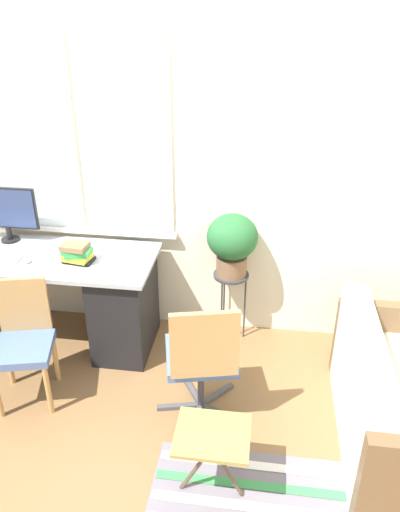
{
  "coord_description": "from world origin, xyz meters",
  "views": [
    {
      "loc": [
        0.8,
        -2.78,
        2.51
      ],
      "look_at": [
        0.39,
        0.17,
        0.95
      ],
      "focal_mm": 35.0,
      "sensor_mm": 36.0,
      "label": 1
    }
  ],
  "objects": [
    {
      "name": "ground_plane",
      "position": [
        0.0,
        0.0,
        0.0
      ],
      "size": [
        14.0,
        14.0,
        0.0
      ],
      "primitive_type": "plane",
      "color": "brown"
    },
    {
      "name": "wall_back_with_window",
      "position": [
        -0.03,
        0.76,
        1.36
      ],
      "size": [
        9.0,
        0.12,
        2.7
      ],
      "color": "beige",
      "rests_on": "ground_plane"
    },
    {
      "name": "desk",
      "position": [
        -0.93,
        0.34,
        0.41
      ],
      "size": [
        1.89,
        0.69,
        0.78
      ],
      "color": "#9EA3A8",
      "rests_on": "ground_plane"
    },
    {
      "name": "monitor",
      "position": [
        -1.19,
        0.55,
        1.03
      ],
      "size": [
        0.52,
        0.14,
        0.44
      ],
      "color": "black",
      "rests_on": "desk"
    },
    {
      "name": "mouse",
      "position": [
        -0.89,
        0.21,
        0.79
      ],
      "size": [
        0.04,
        0.06,
        0.03
      ],
      "color": "silver",
      "rests_on": "desk"
    },
    {
      "name": "book_stack",
      "position": [
        -0.53,
        0.28,
        0.85
      ],
      "size": [
        0.23,
        0.18,
        0.15
      ],
      "color": "black",
      "rests_on": "desk"
    },
    {
      "name": "desk_chair_wooden",
      "position": [
        -0.76,
        -0.26,
        0.45
      ],
      "size": [
        0.46,
        0.47,
        0.85
      ],
      "rotation": [
        0.0,
        0.0,
        0.25
      ],
      "color": "#B2844C",
      "rests_on": "ground_plane"
    },
    {
      "name": "office_chair_swivel",
      "position": [
        0.47,
        -0.32,
        0.49
      ],
      "size": [
        0.58,
        0.57,
        0.93
      ],
      "rotation": [
        0.0,
        0.0,
        3.37
      ],
      "color": "#47474C",
      "rests_on": "ground_plane"
    },
    {
      "name": "plant_stand",
      "position": [
        0.57,
        0.59,
        0.52
      ],
      "size": [
        0.28,
        0.28,
        0.59
      ],
      "color": "#333338",
      "rests_on": "ground_plane"
    },
    {
      "name": "potted_plant",
      "position": [
        0.57,
        0.59,
        0.87
      ],
      "size": [
        0.38,
        0.38,
        0.49
      ],
      "color": "brown",
      "rests_on": "plant_stand"
    },
    {
      "name": "floor_rug_striped",
      "position": [
        0.82,
        -0.96,
        0.0
      ],
      "size": [
        1.12,
        0.76,
        0.01
      ],
      "color": "slate",
      "rests_on": "ground_plane"
    },
    {
      "name": "folding_stool",
      "position": [
        0.6,
        -0.89,
        0.41
      ],
      "size": [
        0.4,
        0.34,
        0.46
      ],
      "color": "olive",
      "rests_on": "ground_plane"
    }
  ]
}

